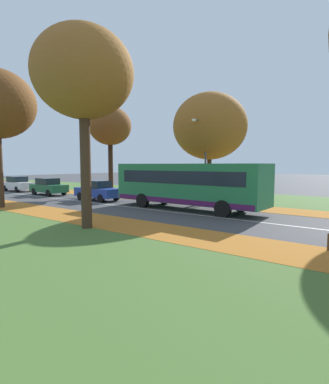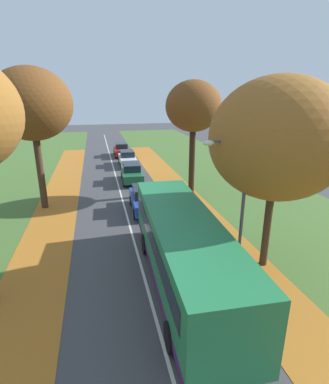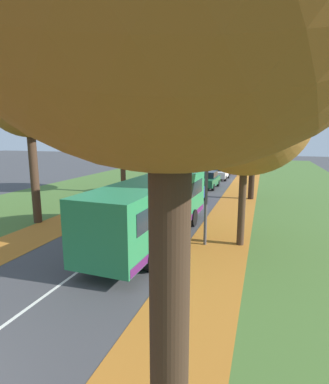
{
  "view_description": "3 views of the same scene",
  "coord_description": "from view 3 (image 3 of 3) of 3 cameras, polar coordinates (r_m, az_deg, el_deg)",
  "views": [
    {
      "loc": [
        -14.89,
        0.34,
        2.93
      ],
      "look_at": [
        -0.05,
        11.5,
        1.22
      ],
      "focal_mm": 28.0,
      "sensor_mm": 36.0,
      "label": 1
    },
    {
      "loc": [
        -1.63,
        0.54,
        7.58
      ],
      "look_at": [
        1.93,
        16.07,
        2.31
      ],
      "focal_mm": 28.0,
      "sensor_mm": 36.0,
      "label": 2
    },
    {
      "loc": [
        6.43,
        -2.44,
        5.05
      ],
      "look_at": [
        1.44,
        12.55,
        2.08
      ],
      "focal_mm": 28.0,
      "sensor_mm": 36.0,
      "label": 3
    }
  ],
  "objects": [
    {
      "name": "grass_verge_right",
      "position": [
        23.16,
        24.84,
        -2.93
      ],
      "size": [
        12.0,
        90.0,
        0.01
      ],
      "primitive_type": "cube",
      "color": "#476B2D",
      "rests_on": "ground"
    },
    {
      "name": "car_white_third_in_line",
      "position": [
        35.87,
        10.58,
        3.69
      ],
      "size": [
        1.82,
        4.22,
        1.62
      ],
      "color": "silver",
      "rests_on": "ground"
    },
    {
      "name": "road_centre_line",
      "position": [
        23.88,
        2.38,
        -1.55
      ],
      "size": [
        0.12,
        80.0,
        0.01
      ],
      "primitive_type": "cube",
      "color": "silver",
      "rests_on": "ground"
    },
    {
      "name": "car_red_fourth_in_line",
      "position": [
        41.29,
        11.41,
        4.56
      ],
      "size": [
        1.8,
        4.21,
        1.62
      ],
      "color": "#B21919",
      "rests_on": "ground"
    },
    {
      "name": "car_blue_lead",
      "position": [
        22.77,
        5.08,
        -0.11
      ],
      "size": [
        1.87,
        4.25,
        1.62
      ],
      "color": "#233D9E",
      "rests_on": "ground"
    },
    {
      "name": "tree_left_mid",
      "position": [
        26.72,
        -8.18,
        14.51
      ],
      "size": [
        5.06,
        5.06,
        9.21
      ],
      "color": "#422D1E",
      "rests_on": "ground"
    },
    {
      "name": "streetlamp_right",
      "position": [
        13.66,
        6.71,
        5.07
      ],
      "size": [
        1.89,
        0.28,
        6.0
      ],
      "color": "#47474C",
      "rests_on": "ground"
    },
    {
      "name": "tree_right_mid",
      "position": [
        24.84,
        16.87,
        13.81
      ],
      "size": [
        4.14,
        4.14,
        8.54
      ],
      "color": "black",
      "rests_on": "ground"
    },
    {
      "name": "bus",
      "position": [
        14.51,
        -1.98,
        -2.69
      ],
      "size": [
        2.92,
        10.48,
        2.98
      ],
      "color": "#237A47",
      "rests_on": "ground"
    },
    {
      "name": "grass_verge_left",
      "position": [
        27.81,
        -16.16,
        -0.22
      ],
      "size": [
        12.0,
        90.0,
        0.01
      ],
      "primitive_type": "cube",
      "color": "#476B2D",
      "rests_on": "ground"
    },
    {
      "name": "leaf_litter_right",
      "position": [
        17.29,
        11.62,
        -6.51
      ],
      "size": [
        2.8,
        60.0,
        0.0
      ],
      "primitive_type": "cube",
      "color": "#B26B23",
      "rests_on": "grass_verge_right"
    },
    {
      "name": "tree_right_near",
      "position": [
        13.9,
        15.28,
        13.4
      ],
      "size": [
        5.59,
        5.59,
        8.33
      ],
      "color": "#422D1E",
      "rests_on": "ground"
    },
    {
      "name": "tree_left_near",
      "position": [
        18.8,
        -24.5,
        15.41
      ],
      "size": [
        4.48,
        4.48,
        8.99
      ],
      "color": "#422D1E",
      "rests_on": "ground"
    },
    {
      "name": "car_green_following",
      "position": [
        29.66,
        8.3,
        2.33
      ],
      "size": [
        1.89,
        4.26,
        1.62
      ],
      "color": "#1E6038",
      "rests_on": "ground"
    },
    {
      "name": "leaf_litter_left",
      "position": [
        20.43,
        -14.99,
        -4.0
      ],
      "size": [
        2.8,
        60.0,
        0.0
      ],
      "primitive_type": "cube",
      "color": "#B26B23",
      "rests_on": "grass_verge_left"
    }
  ]
}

